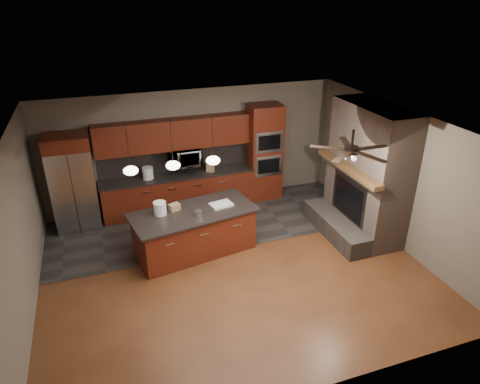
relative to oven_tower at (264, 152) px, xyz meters
name	(u,v)px	position (x,y,z in m)	size (l,w,h in m)	color
ground	(233,267)	(-1.70, -2.69, -1.19)	(7.00, 7.00, 0.00)	brown
ceiling	(232,127)	(-1.70, -2.69, 1.61)	(7.00, 6.00, 0.02)	white
back_wall	(193,148)	(-1.70, 0.31, 0.21)	(7.00, 0.02, 2.80)	#695E54
right_wall	(397,177)	(1.80, -2.69, 0.21)	(0.02, 6.00, 2.80)	#695E54
left_wall	(18,236)	(-5.20, -2.69, 0.21)	(0.02, 6.00, 2.80)	#695E54
slate_tile_patch	(209,223)	(-1.70, -0.89, -1.19)	(7.00, 2.40, 0.01)	#312F2C
fireplace_column	(365,177)	(1.34, -2.29, 0.11)	(1.30, 2.10, 2.80)	#725D51
back_cabinetry	(177,174)	(-2.18, 0.05, -0.30)	(3.59, 0.64, 2.20)	#531D0F
oven_tower	(264,152)	(0.00, 0.00, 0.00)	(0.80, 0.63, 2.38)	#531D0F
microwave	(185,157)	(-1.98, 0.06, 0.11)	(0.73, 0.41, 0.50)	silver
refrigerator	(73,183)	(-4.46, -0.07, -0.12)	(0.92, 0.75, 2.14)	silver
kitchen_island	(195,231)	(-2.26, -1.92, -0.73)	(2.59, 1.51, 0.92)	#531D0F
white_bucket	(160,208)	(-2.89, -1.83, -0.14)	(0.24, 0.24, 0.26)	silver
paint_can	(198,213)	(-2.21, -2.13, -0.22)	(0.16, 0.16, 0.11)	#B1B2B6
paint_tray	(221,205)	(-1.67, -1.86, -0.25)	(0.43, 0.30, 0.04)	silver
cardboard_box	(175,207)	(-2.59, -1.74, -0.21)	(0.20, 0.15, 0.13)	#95714D
counter_bucket	(148,173)	(-2.86, 0.01, -0.15)	(0.24, 0.24, 0.28)	white
counter_box	(210,167)	(-1.39, -0.04, -0.19)	(0.18, 0.14, 0.20)	#94764C
pendant_left	(131,170)	(-3.35, -1.99, 0.77)	(0.26, 0.26, 0.92)	black
pendant_center	(173,165)	(-2.60, -1.99, 0.77)	(0.26, 0.26, 0.92)	black
pendant_right	(213,160)	(-1.85, -1.99, 0.77)	(0.26, 0.26, 0.92)	black
ceiling_fan	(351,150)	(0.10, -3.49, 1.27)	(1.27, 1.33, 0.41)	black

